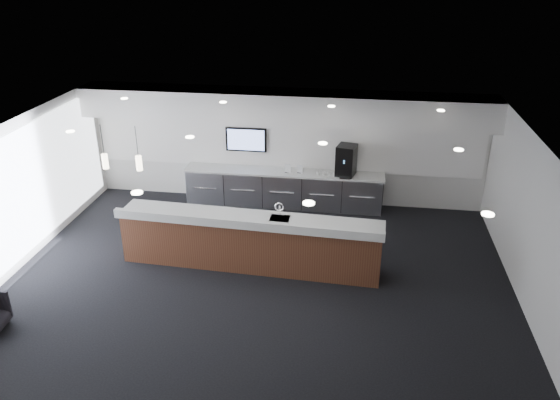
# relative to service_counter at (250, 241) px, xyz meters

# --- Properties ---
(ground) EXTENTS (10.00, 10.00, 0.00)m
(ground) POSITION_rel_service_counter_xyz_m (0.27, -0.59, -0.57)
(ground) COLOR black
(ground) RESTS_ON ground
(ceiling) EXTENTS (10.00, 8.00, 0.02)m
(ceiling) POSITION_rel_service_counter_xyz_m (0.27, -0.59, 2.43)
(ceiling) COLOR black
(ceiling) RESTS_ON back_wall
(back_wall) EXTENTS (10.00, 0.02, 3.00)m
(back_wall) POSITION_rel_service_counter_xyz_m (0.27, 3.41, 0.93)
(back_wall) COLOR silver
(back_wall) RESTS_ON ground
(left_wall) EXTENTS (0.02, 8.00, 3.00)m
(left_wall) POSITION_rel_service_counter_xyz_m (-4.73, -0.59, 0.93)
(left_wall) COLOR silver
(left_wall) RESTS_ON ground
(right_wall) EXTENTS (0.02, 8.00, 3.00)m
(right_wall) POSITION_rel_service_counter_xyz_m (5.27, -0.59, 0.93)
(right_wall) COLOR silver
(right_wall) RESTS_ON ground
(soffit_bulkhead) EXTENTS (10.00, 0.90, 0.70)m
(soffit_bulkhead) POSITION_rel_service_counter_xyz_m (0.27, 2.96, 2.08)
(soffit_bulkhead) COLOR white
(soffit_bulkhead) RESTS_ON back_wall
(alcove_panel) EXTENTS (9.80, 0.06, 1.40)m
(alcove_panel) POSITION_rel_service_counter_xyz_m (0.27, 3.38, 1.03)
(alcove_panel) COLOR white
(alcove_panel) RESTS_ON back_wall
(window_blinds_wall) EXTENTS (0.04, 7.36, 2.55)m
(window_blinds_wall) POSITION_rel_service_counter_xyz_m (-4.69, -0.59, 0.93)
(window_blinds_wall) COLOR silver
(window_blinds_wall) RESTS_ON left_wall
(back_credenza) EXTENTS (5.06, 0.66, 0.95)m
(back_credenza) POSITION_rel_service_counter_xyz_m (0.27, 3.05, -0.10)
(back_credenza) COLOR #9A9DA3
(back_credenza) RESTS_ON ground
(wall_tv) EXTENTS (1.05, 0.08, 0.62)m
(wall_tv) POSITION_rel_service_counter_xyz_m (-0.73, 3.32, 1.08)
(wall_tv) COLOR black
(wall_tv) RESTS_ON back_wall
(pendant_left) EXTENTS (0.12, 0.12, 0.30)m
(pendant_left) POSITION_rel_service_counter_xyz_m (-2.13, 0.21, 1.68)
(pendant_left) COLOR #FFECC6
(pendant_left) RESTS_ON ceiling
(pendant_right) EXTENTS (0.12, 0.12, 0.30)m
(pendant_right) POSITION_rel_service_counter_xyz_m (-2.83, 0.21, 1.68)
(pendant_right) COLOR #FFECC6
(pendant_right) RESTS_ON ceiling
(ceiling_can_lights) EXTENTS (7.00, 5.00, 0.02)m
(ceiling_can_lights) POSITION_rel_service_counter_xyz_m (0.27, -0.59, 2.40)
(ceiling_can_lights) COLOR white
(ceiling_can_lights) RESTS_ON ceiling
(service_counter) EXTENTS (5.46, 1.15, 1.49)m
(service_counter) POSITION_rel_service_counter_xyz_m (0.00, 0.00, 0.00)
(service_counter) COLOR #522A1B
(service_counter) RESTS_ON ground
(coffee_machine) EXTENTS (0.54, 0.61, 0.76)m
(coffee_machine) POSITION_rel_service_counter_xyz_m (1.83, 3.04, 0.76)
(coffee_machine) COLOR black
(coffee_machine) RESTS_ON back_credenza
(info_sign_left) EXTENTS (0.16, 0.07, 0.23)m
(info_sign_left) POSITION_rel_service_counter_xyz_m (0.39, 2.95, 0.49)
(info_sign_left) COLOR silver
(info_sign_left) RESTS_ON back_credenza
(info_sign_right) EXTENTS (0.15, 0.07, 0.21)m
(info_sign_right) POSITION_rel_service_counter_xyz_m (0.69, 2.99, 0.48)
(info_sign_right) COLOR silver
(info_sign_right) RESTS_ON back_credenza
(cup_0) EXTENTS (0.09, 0.09, 0.09)m
(cup_0) POSITION_rel_service_counter_xyz_m (1.85, 2.92, 0.42)
(cup_0) COLOR white
(cup_0) RESTS_ON back_credenza
(cup_1) EXTENTS (0.13, 0.13, 0.09)m
(cup_1) POSITION_rel_service_counter_xyz_m (1.71, 2.92, 0.42)
(cup_1) COLOR white
(cup_1) RESTS_ON back_credenza
(cup_2) EXTENTS (0.11, 0.11, 0.09)m
(cup_2) POSITION_rel_service_counter_xyz_m (1.57, 2.92, 0.42)
(cup_2) COLOR white
(cup_2) RESTS_ON back_credenza
(cup_3) EXTENTS (0.12, 0.12, 0.09)m
(cup_3) POSITION_rel_service_counter_xyz_m (1.43, 2.92, 0.42)
(cup_3) COLOR white
(cup_3) RESTS_ON back_credenza
(cup_4) EXTENTS (0.13, 0.13, 0.09)m
(cup_4) POSITION_rel_service_counter_xyz_m (1.29, 2.92, 0.42)
(cup_4) COLOR white
(cup_4) RESTS_ON back_credenza
(cup_5) EXTENTS (0.10, 0.10, 0.09)m
(cup_5) POSITION_rel_service_counter_xyz_m (1.15, 2.92, 0.42)
(cup_5) COLOR white
(cup_5) RESTS_ON back_credenza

